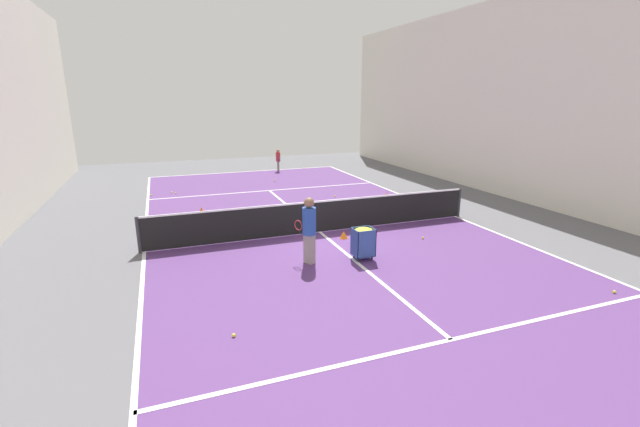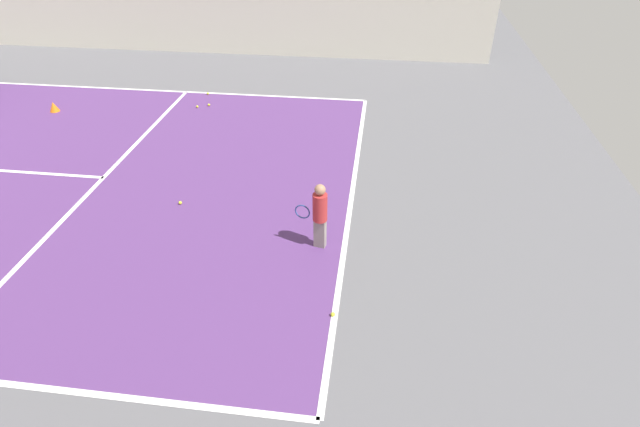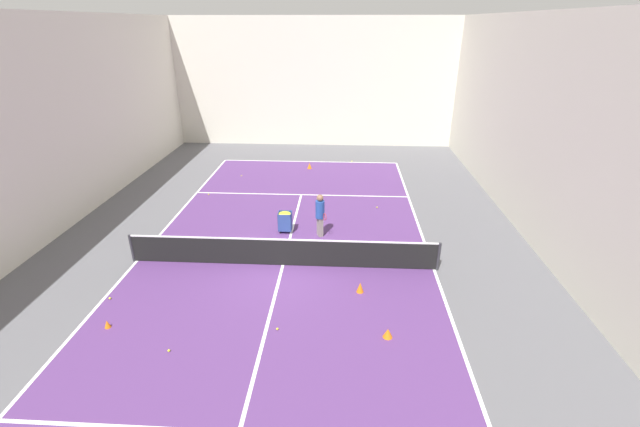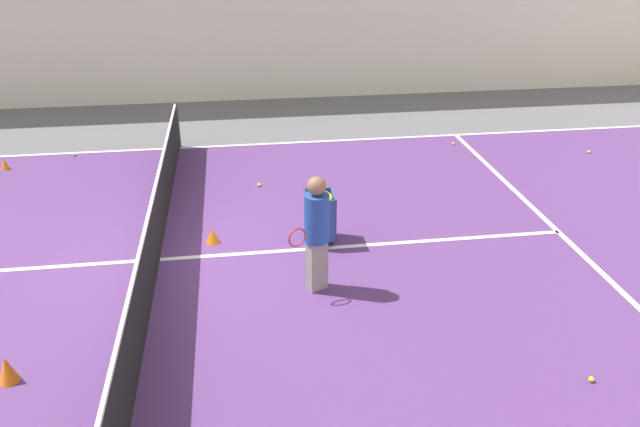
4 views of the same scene
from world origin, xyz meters
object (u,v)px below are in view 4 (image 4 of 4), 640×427
at_px(tennis_net, 155,230).
at_px(ball_cart, 320,208).
at_px(coach_at_net, 316,227).
at_px(training_cone_1, 7,370).

xyz_separation_m(tennis_net, ball_cart, (-0.25, 2.63, 0.07)).
distance_m(coach_at_net, training_cone_1, 4.23).
bearing_deg(ball_cart, coach_at_net, -10.10).
bearing_deg(ball_cart, training_cone_1, -54.56).
bearing_deg(ball_cart, tennis_net, -84.53).
bearing_deg(coach_at_net, training_cone_1, -5.04).
bearing_deg(training_cone_1, coach_at_net, 111.13).
bearing_deg(training_cone_1, ball_cart, 125.44).
distance_m(tennis_net, coach_at_net, 2.70).
distance_m(tennis_net, training_cone_1, 3.09).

